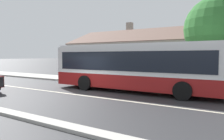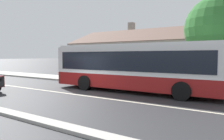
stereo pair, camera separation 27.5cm
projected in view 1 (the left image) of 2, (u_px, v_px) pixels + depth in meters
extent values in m
plane|color=#2D2D30|center=(75.00, 95.00, 13.06)|extent=(300.00, 300.00, 0.00)
cube|color=#ADAAA3|center=(124.00, 83.00, 18.10)|extent=(60.00, 3.00, 0.15)
cube|color=beige|center=(75.00, 94.00, 13.06)|extent=(60.00, 0.16, 0.01)
cube|color=gray|center=(177.00, 60.00, 23.90)|extent=(23.52, 9.74, 3.70)
cube|color=brown|center=(171.00, 33.00, 21.68)|extent=(24.12, 4.92, 1.91)
cube|color=brown|center=(184.00, 37.00, 25.77)|extent=(24.12, 4.92, 1.91)
cube|color=gray|center=(130.00, 27.00, 27.93)|extent=(0.70, 0.70, 1.20)
cube|color=black|center=(91.00, 58.00, 24.20)|extent=(1.10, 0.06, 1.30)
cube|color=#4C3323|center=(203.00, 71.00, 17.94)|extent=(1.00, 0.06, 2.10)
cube|color=maroon|center=(134.00, 81.00, 14.15)|extent=(11.07, 2.67, 0.87)
cube|color=white|center=(134.00, 73.00, 14.12)|extent=(11.09, 2.69, 0.10)
cube|color=silver|center=(134.00, 59.00, 14.06)|extent=(11.07, 2.67, 1.69)
cube|color=silver|center=(134.00, 45.00, 14.00)|extent=(10.85, 2.55, 0.12)
cube|color=black|center=(142.00, 61.00, 15.14)|extent=(10.15, 0.19, 1.19)
cube|color=black|center=(124.00, 61.00, 12.99)|extent=(10.15, 0.19, 1.19)
cube|color=#192D99|center=(124.00, 78.00, 15.95)|extent=(3.09, 0.08, 0.61)
cube|color=black|center=(209.00, 71.00, 12.92)|extent=(0.90, 0.04, 2.31)
cylinder|color=black|center=(193.00, 85.00, 13.43)|extent=(1.00, 0.30, 1.00)
cylinder|color=black|center=(183.00, 91.00, 11.31)|extent=(1.00, 0.30, 1.00)
cylinder|color=black|center=(105.00, 79.00, 16.82)|extent=(1.00, 0.30, 1.00)
cylinder|color=black|center=(85.00, 83.00, 14.69)|extent=(1.00, 0.30, 1.00)
cube|color=brown|center=(88.00, 74.00, 20.39)|extent=(1.68, 0.10, 0.04)
cube|color=brown|center=(87.00, 74.00, 20.27)|extent=(1.68, 0.10, 0.04)
cube|color=brown|center=(86.00, 74.00, 20.15)|extent=(1.68, 0.10, 0.04)
cube|color=brown|center=(86.00, 71.00, 20.02)|extent=(1.68, 0.04, 0.10)
cube|color=brown|center=(86.00, 70.00, 20.01)|extent=(1.68, 0.04, 0.10)
cube|color=black|center=(93.00, 77.00, 19.92)|extent=(0.08, 0.43, 0.45)
cube|color=black|center=(82.00, 76.00, 20.65)|extent=(0.08, 0.43, 0.45)
cylinder|color=#4C3828|center=(216.00, 69.00, 15.28)|extent=(0.41, 0.41, 2.75)
sphere|color=#2D6B2D|center=(217.00, 29.00, 15.10)|extent=(4.48, 4.48, 4.48)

